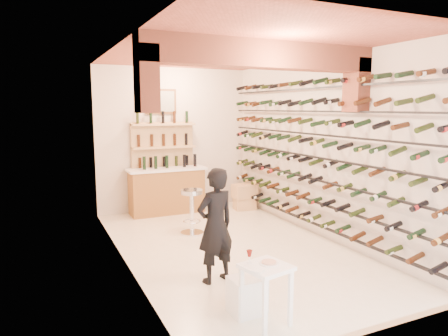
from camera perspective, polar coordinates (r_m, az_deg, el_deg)
name	(u,v)px	position (r m, az deg, el deg)	size (l,w,h in m)	color
ground	(232,247)	(7.02, 1.05, -10.88)	(6.00, 6.00, 0.00)	white
room_shell	(239,112)	(6.40, 2.13, 7.79)	(3.52, 6.02, 3.21)	beige
wine_rack	(309,151)	(7.47, 11.71, 2.30)	(0.32, 5.70, 2.56)	black
back_counter	(167,189)	(9.17, -7.91, -2.93)	(1.70, 0.62, 1.29)	#9A662F
back_shelving	(163,159)	(9.30, -8.43, 1.18)	(1.40, 0.31, 2.73)	tan
tasting_table	(266,276)	(4.54, 5.81, -14.63)	(0.54, 0.54, 0.80)	white
white_stool	(245,296)	(4.87, 2.92, -17.24)	(0.33, 0.33, 0.42)	white
person	(215,225)	(5.49, -1.19, -7.95)	(0.56, 0.37, 1.54)	black
chrome_barstool	(192,208)	(7.62, -4.47, -5.60)	(0.43, 0.43, 0.83)	silver
crate_lower	(244,203)	(9.48, 2.85, -4.92)	(0.47, 0.33, 0.28)	tan
crate_upper	(245,191)	(9.42, 2.86, -3.19)	(0.52, 0.36, 0.31)	tan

